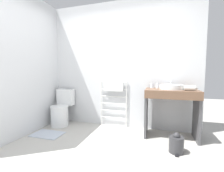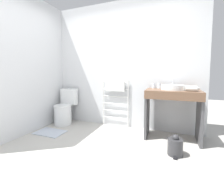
{
  "view_description": "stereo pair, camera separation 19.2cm",
  "coord_description": "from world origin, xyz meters",
  "px_view_note": "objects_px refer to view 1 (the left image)",
  "views": [
    {
      "loc": [
        0.78,
        -1.58,
        1.13
      ],
      "look_at": [
        0.03,
        0.93,
        0.91
      ],
      "focal_mm": 24.0,
      "sensor_mm": 36.0,
      "label": 1
    },
    {
      "loc": [
        0.96,
        -1.51,
        1.13
      ],
      "look_at": [
        0.03,
        0.93,
        0.91
      ],
      "focal_mm": 24.0,
      "sensor_mm": 36.0,
      "label": 2
    }
  ],
  "objects_px": {
    "sink_basin": "(171,87)",
    "cup_near_edge": "(157,86)",
    "hair_dryer": "(190,88)",
    "toilet": "(61,111)",
    "towel_radiator": "(113,93)",
    "trash_bin": "(176,144)",
    "cup_near_wall": "(152,85)"
  },
  "relations": [
    {
      "from": "sink_basin",
      "to": "cup_near_edge",
      "type": "xyz_separation_m",
      "value": [
        -0.24,
        0.12,
        0.01
      ]
    },
    {
      "from": "hair_dryer",
      "to": "sink_basin",
      "type": "bearing_deg",
      "value": 154.64
    },
    {
      "from": "toilet",
      "to": "cup_near_edge",
      "type": "height_order",
      "value": "cup_near_edge"
    },
    {
      "from": "sink_basin",
      "to": "cup_near_edge",
      "type": "relative_size",
      "value": 4.06
    },
    {
      "from": "toilet",
      "to": "towel_radiator",
      "type": "xyz_separation_m",
      "value": [
        1.12,
        0.26,
        0.39
      ]
    },
    {
      "from": "toilet",
      "to": "trash_bin",
      "type": "distance_m",
      "value": 2.35
    },
    {
      "from": "towel_radiator",
      "to": "hair_dryer",
      "type": "distance_m",
      "value": 1.46
    },
    {
      "from": "sink_basin",
      "to": "toilet",
      "type": "bearing_deg",
      "value": -178.74
    },
    {
      "from": "cup_near_wall",
      "to": "hair_dryer",
      "type": "distance_m",
      "value": 0.67
    },
    {
      "from": "hair_dryer",
      "to": "cup_near_wall",
      "type": "bearing_deg",
      "value": 155.84
    },
    {
      "from": "towel_radiator",
      "to": "cup_near_wall",
      "type": "distance_m",
      "value": 0.82
    },
    {
      "from": "towel_radiator",
      "to": "cup_near_edge",
      "type": "xyz_separation_m",
      "value": [
        0.89,
        -0.09,
        0.19
      ]
    },
    {
      "from": "cup_near_wall",
      "to": "cup_near_edge",
      "type": "relative_size",
      "value": 0.97
    },
    {
      "from": "hair_dryer",
      "to": "trash_bin",
      "type": "bearing_deg",
      "value": -117.58
    },
    {
      "from": "towel_radiator",
      "to": "sink_basin",
      "type": "relative_size",
      "value": 2.48
    },
    {
      "from": "toilet",
      "to": "cup_near_edge",
      "type": "xyz_separation_m",
      "value": [
        2.01,
        0.17,
        0.58
      ]
    },
    {
      "from": "towel_radiator",
      "to": "trash_bin",
      "type": "relative_size",
      "value": 3.35
    },
    {
      "from": "toilet",
      "to": "trash_bin",
      "type": "relative_size",
      "value": 2.68
    },
    {
      "from": "hair_dryer",
      "to": "trash_bin",
      "type": "xyz_separation_m",
      "value": [
        -0.24,
        -0.45,
        -0.77
      ]
    },
    {
      "from": "toilet",
      "to": "cup_near_edge",
      "type": "distance_m",
      "value": 2.1
    },
    {
      "from": "cup_near_edge",
      "to": "trash_bin",
      "type": "relative_size",
      "value": 0.33
    },
    {
      "from": "toilet",
      "to": "sink_basin",
      "type": "bearing_deg",
      "value": 1.26
    },
    {
      "from": "cup_near_edge",
      "to": "hair_dryer",
      "type": "distance_m",
      "value": 0.57
    },
    {
      "from": "sink_basin",
      "to": "hair_dryer",
      "type": "relative_size",
      "value": 1.83
    },
    {
      "from": "toilet",
      "to": "hair_dryer",
      "type": "bearing_deg",
      "value": -1.83
    },
    {
      "from": "hair_dryer",
      "to": "trash_bin",
      "type": "relative_size",
      "value": 0.74
    },
    {
      "from": "sink_basin",
      "to": "cup_near_edge",
      "type": "height_order",
      "value": "cup_near_edge"
    },
    {
      "from": "hair_dryer",
      "to": "trash_bin",
      "type": "distance_m",
      "value": 0.93
    },
    {
      "from": "toilet",
      "to": "hair_dryer",
      "type": "xyz_separation_m",
      "value": [
        2.52,
        -0.08,
        0.58
      ]
    },
    {
      "from": "toilet",
      "to": "hair_dryer",
      "type": "distance_m",
      "value": 2.59
    },
    {
      "from": "sink_basin",
      "to": "trash_bin",
      "type": "bearing_deg",
      "value": -86.32
    },
    {
      "from": "cup_near_wall",
      "to": "toilet",
      "type": "bearing_deg",
      "value": -174.24
    }
  ]
}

